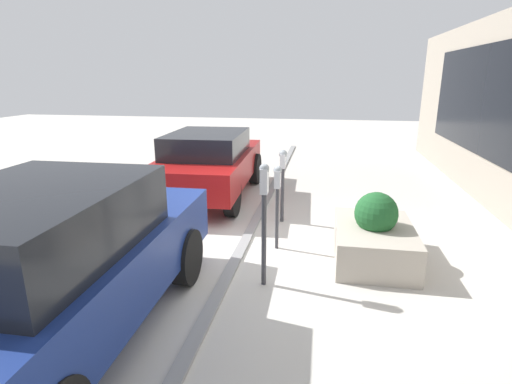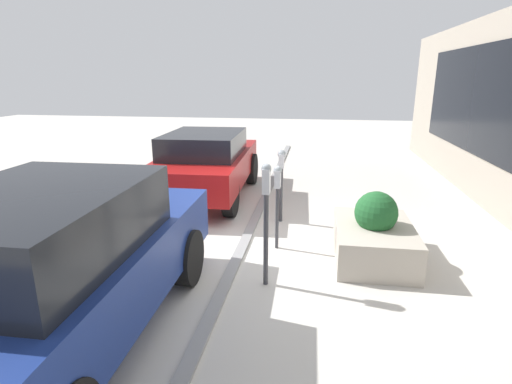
# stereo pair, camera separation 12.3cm
# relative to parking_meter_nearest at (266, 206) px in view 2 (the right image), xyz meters

# --- Properties ---
(ground_plane) EXTENTS (40.00, 40.00, 0.00)m
(ground_plane) POSITION_rel_parking_meter_nearest_xyz_m (1.15, 0.43, -1.06)
(ground_plane) COLOR beige
(curb_strip) EXTENTS (19.00, 0.16, 0.04)m
(curb_strip) POSITION_rel_parking_meter_nearest_xyz_m (1.15, 0.51, -1.04)
(curb_strip) COLOR gray
(curb_strip) RESTS_ON ground_plane
(parking_meter_nearest) EXTENTS (0.14, 0.12, 1.59)m
(parking_meter_nearest) POSITION_rel_parking_meter_nearest_xyz_m (0.00, 0.00, 0.00)
(parking_meter_nearest) COLOR #38383D
(parking_meter_nearest) RESTS_ON ground_plane
(parking_meter_second) EXTENTS (0.15, 0.13, 1.31)m
(parking_meter_second) POSITION_rel_parking_meter_nearest_xyz_m (1.15, -0.03, -0.11)
(parking_meter_second) COLOR #38383D
(parking_meter_second) RESTS_ON ground_plane
(parking_meter_middle) EXTENTS (0.18, 0.15, 1.34)m
(parking_meter_middle) POSITION_rel_parking_meter_nearest_xyz_m (2.36, 0.03, -0.12)
(parking_meter_middle) COLOR #38383D
(parking_meter_middle) RESTS_ON ground_plane
(planter_box) EXTENTS (1.58, 1.09, 1.02)m
(planter_box) POSITION_rel_parking_meter_nearest_xyz_m (0.97, -1.46, -0.70)
(planter_box) COLOR #B2A899
(planter_box) RESTS_ON ground_plane
(parked_car_front) EXTENTS (4.33, 1.92, 1.64)m
(parked_car_front) POSITION_rel_parking_meter_nearest_xyz_m (-1.50, 1.83, -0.20)
(parked_car_front) COLOR navy
(parked_car_front) RESTS_ON ground_plane
(parked_car_middle) EXTENTS (4.08, 1.87, 1.44)m
(parked_car_middle) POSITION_rel_parking_meter_nearest_xyz_m (3.70, 1.79, -0.27)
(parked_car_middle) COLOR maroon
(parked_car_middle) RESTS_ON ground_plane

